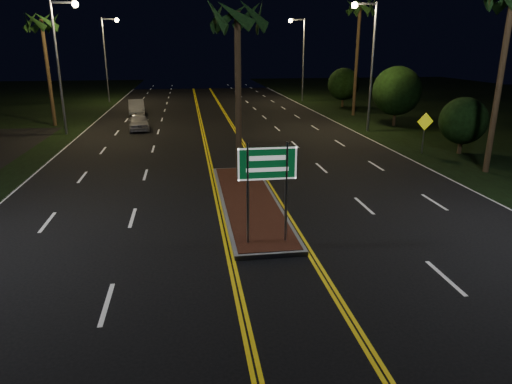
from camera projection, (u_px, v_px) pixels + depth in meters
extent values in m
plane|color=black|center=(285.00, 290.00, 11.89)|extent=(120.00, 120.00, 0.00)
cube|color=gray|center=(249.00, 201.00, 18.46)|extent=(2.25, 10.25, 0.15)
cube|color=#592819|center=(249.00, 199.00, 18.43)|extent=(2.00, 10.00, 0.02)
cylinder|color=gray|center=(248.00, 195.00, 13.91)|extent=(0.08, 0.08, 3.20)
cylinder|color=gray|center=(286.00, 193.00, 14.08)|extent=(0.08, 0.08, 3.20)
cube|color=#07471E|center=(267.00, 164.00, 13.70)|extent=(1.80, 0.04, 1.00)
cube|color=white|center=(267.00, 164.00, 13.68)|extent=(1.80, 0.01, 1.00)
cylinder|color=gray|center=(59.00, 70.00, 31.56)|extent=(0.18, 0.18, 9.00)
cube|color=gray|center=(62.00, 2.00, 30.34)|extent=(1.60, 0.12, 0.12)
sphere|color=#FFD172|center=(75.00, 4.00, 30.49)|extent=(0.44, 0.44, 0.44)
cylinder|color=gray|center=(105.00, 61.00, 50.39)|extent=(0.18, 0.18, 9.00)
cube|color=gray|center=(109.00, 19.00, 49.17)|extent=(1.60, 0.12, 0.12)
sphere|color=#FFD172|center=(117.00, 20.00, 49.32)|extent=(0.44, 0.44, 0.44)
cylinder|color=gray|center=(372.00, 69.00, 32.79)|extent=(0.18, 0.18, 9.00)
cube|color=gray|center=(366.00, 4.00, 31.35)|extent=(1.60, 0.12, 0.12)
sphere|color=#FFD172|center=(355.00, 5.00, 31.27)|extent=(0.44, 0.44, 0.44)
cylinder|color=gray|center=(303.00, 61.00, 51.63)|extent=(0.18, 0.18, 9.00)
cube|color=gray|center=(298.00, 20.00, 50.18)|extent=(1.60, 0.12, 0.12)
sphere|color=#FFD172|center=(291.00, 21.00, 50.10)|extent=(0.44, 0.44, 0.44)
cylinder|color=#382819|center=(238.00, 100.00, 20.63)|extent=(0.28, 0.28, 7.50)
cylinder|color=#382819|center=(48.00, 74.00, 35.22)|extent=(0.28, 0.28, 8.00)
cylinder|color=#382819|center=(499.00, 86.00, 21.78)|extent=(0.28, 0.28, 8.50)
cylinder|color=#382819|center=(357.00, 62.00, 40.51)|extent=(0.28, 0.28, 9.50)
cylinder|color=#382819|center=(460.00, 146.00, 26.85)|extent=(0.24, 0.24, 0.90)
sphere|color=black|center=(463.00, 121.00, 26.39)|extent=(2.70, 2.70, 2.70)
cylinder|color=#382819|center=(394.00, 118.00, 36.28)|extent=(0.24, 0.24, 1.26)
sphere|color=black|center=(397.00, 91.00, 35.64)|extent=(3.78, 3.78, 3.78)
cylinder|color=#382819|center=(342.00, 102.00, 47.58)|extent=(0.24, 0.24, 1.08)
sphere|color=black|center=(344.00, 84.00, 47.03)|extent=(3.24, 3.24, 3.24)
imported|color=#B4B3B9|center=(138.00, 120.00, 34.44)|extent=(2.34, 4.54, 1.45)
imported|color=#B8BBC3|center=(136.00, 106.00, 42.54)|extent=(2.47, 4.79, 1.53)
cylinder|color=gray|center=(423.00, 136.00, 26.69)|extent=(0.07, 0.07, 2.09)
cube|color=#F2F40C|center=(425.00, 122.00, 26.41)|extent=(1.01, 0.08, 1.01)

